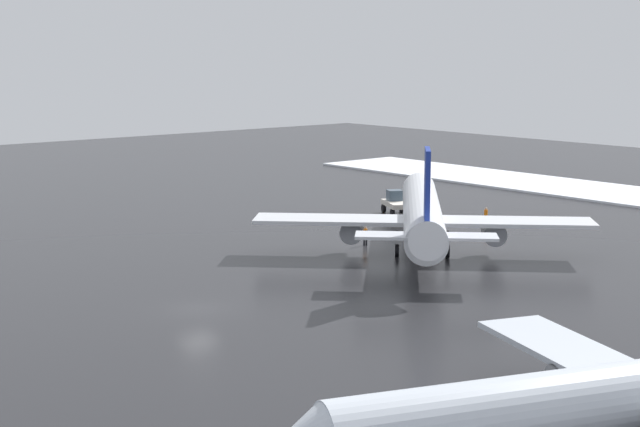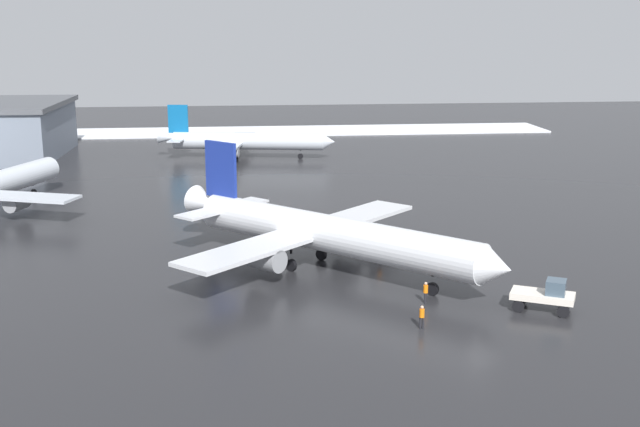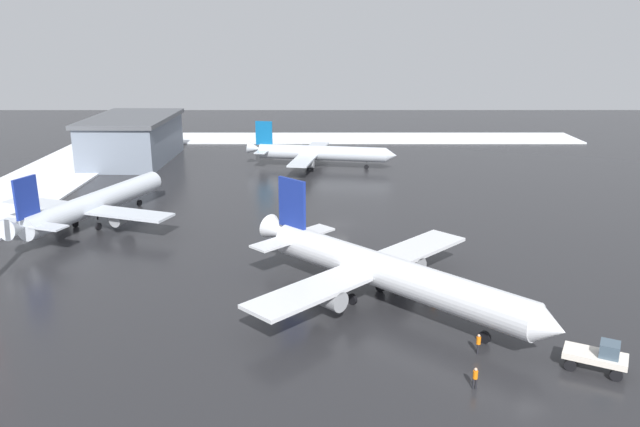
{
  "view_description": "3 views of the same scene",
  "coord_description": "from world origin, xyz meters",
  "px_view_note": "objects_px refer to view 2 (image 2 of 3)",
  "views": [
    {
      "loc": [
        -34.62,
        -53.87,
        17.12
      ],
      "look_at": [
        13.09,
        2.88,
        4.71
      ],
      "focal_mm": 55.0,
      "sensor_mm": 36.0,
      "label": 1
    },
    {
      "loc": [
        91.64,
        -3.96,
        21.0
      ],
      "look_at": [
        18.68,
        3.78,
        3.55
      ],
      "focal_mm": 45.0,
      "sensor_mm": 36.0,
      "label": 2
    },
    {
      "loc": [
        79.43,
        -2.53,
        25.31
      ],
      "look_at": [
        11.22,
        -2.47,
        4.88
      ],
      "focal_mm": 35.0,
      "sensor_mm": 36.0,
      "label": 3
    }
  ],
  "objects_px": {
    "cargo_hangar": "(16,129)",
    "ground_crew_beside_wing": "(422,316)",
    "airplane_far_rear": "(325,233)",
    "pushback_tug": "(546,295)",
    "airplane_foreground_jet": "(244,141)",
    "ground_crew_mid_apron": "(426,291)",
    "ground_crew_near_tug": "(380,252)"
  },
  "relations": [
    {
      "from": "ground_crew_beside_wing",
      "to": "cargo_hangar",
      "type": "distance_m",
      "value": 93.95
    },
    {
      "from": "airplane_foreground_jet",
      "to": "cargo_hangar",
      "type": "height_order",
      "value": "cargo_hangar"
    },
    {
      "from": "airplane_far_rear",
      "to": "cargo_hangar",
      "type": "xyz_separation_m",
      "value": [
        -66.27,
        -42.55,
        1.09
      ]
    },
    {
      "from": "airplane_foreground_jet",
      "to": "ground_crew_mid_apron",
      "type": "xyz_separation_m",
      "value": [
        69.77,
        12.96,
        -1.82
      ]
    },
    {
      "from": "cargo_hangar",
      "to": "airplane_far_rear",
      "type": "bearing_deg",
      "value": 33.88
    },
    {
      "from": "airplane_foreground_jet",
      "to": "ground_crew_beside_wing",
      "type": "xyz_separation_m",
      "value": [
        74.9,
        11.47,
        -1.82
      ]
    },
    {
      "from": "airplane_far_rear",
      "to": "ground_crew_near_tug",
      "type": "relative_size",
      "value": 15.69
    },
    {
      "from": "airplane_far_rear",
      "to": "ground_crew_mid_apron",
      "type": "distance_m",
      "value": 11.82
    },
    {
      "from": "ground_crew_mid_apron",
      "to": "ground_crew_beside_wing",
      "type": "relative_size",
      "value": 1.0
    },
    {
      "from": "airplane_foreground_jet",
      "to": "ground_crew_near_tug",
      "type": "relative_size",
      "value": 16.55
    },
    {
      "from": "ground_crew_near_tug",
      "to": "ground_crew_mid_apron",
      "type": "height_order",
      "value": "same"
    },
    {
      "from": "airplane_foreground_jet",
      "to": "cargo_hangar",
      "type": "bearing_deg",
      "value": -179.01
    },
    {
      "from": "airplane_far_rear",
      "to": "airplane_foreground_jet",
      "type": "xyz_separation_m",
      "value": [
        -60.37,
        -6.21,
        -0.56
      ]
    },
    {
      "from": "pushback_tug",
      "to": "cargo_hangar",
      "type": "height_order",
      "value": "cargo_hangar"
    },
    {
      "from": "airplane_far_rear",
      "to": "cargo_hangar",
      "type": "bearing_deg",
      "value": 167.36
    },
    {
      "from": "ground_crew_near_tug",
      "to": "cargo_hangar",
      "type": "height_order",
      "value": "cargo_hangar"
    },
    {
      "from": "ground_crew_mid_apron",
      "to": "airplane_far_rear",
      "type": "bearing_deg",
      "value": 150.79
    },
    {
      "from": "pushback_tug",
      "to": "ground_crew_mid_apron",
      "type": "bearing_deg",
      "value": -169.47
    },
    {
      "from": "pushback_tug",
      "to": "ground_crew_beside_wing",
      "type": "height_order",
      "value": "pushback_tug"
    },
    {
      "from": "pushback_tug",
      "to": "cargo_hangar",
      "type": "distance_m",
      "value": 97.37
    },
    {
      "from": "ground_crew_near_tug",
      "to": "ground_crew_beside_wing",
      "type": "bearing_deg",
      "value": -50.89
    },
    {
      "from": "ground_crew_beside_wing",
      "to": "airplane_far_rear",
      "type": "bearing_deg",
      "value": 28.02
    },
    {
      "from": "ground_crew_mid_apron",
      "to": "cargo_hangar",
      "type": "relative_size",
      "value": 0.07
    },
    {
      "from": "airplane_far_rear",
      "to": "pushback_tug",
      "type": "height_order",
      "value": "airplane_far_rear"
    },
    {
      "from": "pushback_tug",
      "to": "ground_crew_beside_wing",
      "type": "relative_size",
      "value": 2.98
    },
    {
      "from": "ground_crew_mid_apron",
      "to": "ground_crew_near_tug",
      "type": "bearing_deg",
      "value": 122.87
    },
    {
      "from": "ground_crew_mid_apron",
      "to": "pushback_tug",
      "type": "bearing_deg",
      "value": 8.26
    },
    {
      "from": "cargo_hangar",
      "to": "ground_crew_beside_wing",
      "type": "bearing_deg",
      "value": 31.79
    },
    {
      "from": "ground_crew_near_tug",
      "to": "ground_crew_mid_apron",
      "type": "xyz_separation_m",
      "value": [
        11.15,
        1.53,
        0.0
      ]
    },
    {
      "from": "ground_crew_mid_apron",
      "to": "cargo_hangar",
      "type": "bearing_deg",
      "value": 148.16
    },
    {
      "from": "cargo_hangar",
      "to": "pushback_tug",
      "type": "bearing_deg",
      "value": 37.65
    },
    {
      "from": "ground_crew_mid_apron",
      "to": "ground_crew_beside_wing",
      "type": "height_order",
      "value": "same"
    }
  ]
}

